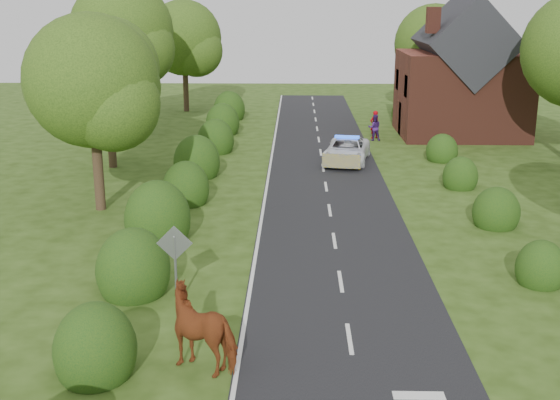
{
  "coord_description": "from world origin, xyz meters",
  "views": [
    {
      "loc": [
        -1.47,
        -17.19,
        8.82
      ],
      "look_at": [
        -2.09,
        9.09,
        1.3
      ],
      "focal_mm": 45.0,
      "sensor_mm": 36.0,
      "label": 1
    }
  ],
  "objects_px": {
    "road_sign": "(175,254)",
    "pedestrian_purple": "(375,128)",
    "police_van": "(347,150)",
    "cow": "(206,333)",
    "pedestrian_red": "(375,125)"
  },
  "relations": [
    {
      "from": "police_van",
      "to": "cow",
      "type": "bearing_deg",
      "value": -92.0
    },
    {
      "from": "police_van",
      "to": "pedestrian_red",
      "type": "height_order",
      "value": "pedestrian_red"
    },
    {
      "from": "road_sign",
      "to": "pedestrian_purple",
      "type": "height_order",
      "value": "road_sign"
    },
    {
      "from": "cow",
      "to": "pedestrian_red",
      "type": "bearing_deg",
      "value": -169.9
    },
    {
      "from": "road_sign",
      "to": "pedestrian_purple",
      "type": "bearing_deg",
      "value": 71.61
    },
    {
      "from": "police_van",
      "to": "pedestrian_red",
      "type": "bearing_deg",
      "value": 82.63
    },
    {
      "from": "police_van",
      "to": "pedestrian_red",
      "type": "xyz_separation_m",
      "value": [
        2.31,
        7.18,
        0.23
      ]
    },
    {
      "from": "road_sign",
      "to": "cow",
      "type": "xyz_separation_m",
      "value": [
        1.32,
        -3.41,
        -0.79
      ]
    },
    {
      "from": "cow",
      "to": "pedestrian_red",
      "type": "distance_m",
      "value": 30.93
    },
    {
      "from": "cow",
      "to": "pedestrian_red",
      "type": "xyz_separation_m",
      "value": [
        7.35,
        30.04,
        0.05
      ]
    },
    {
      "from": "pedestrian_red",
      "to": "pedestrian_purple",
      "type": "bearing_deg",
      "value": 54.62
    },
    {
      "from": "pedestrian_red",
      "to": "cow",
      "type": "bearing_deg",
      "value": 46.6
    },
    {
      "from": "cow",
      "to": "police_van",
      "type": "relative_size",
      "value": 0.46
    },
    {
      "from": "road_sign",
      "to": "cow",
      "type": "height_order",
      "value": "road_sign"
    },
    {
      "from": "police_van",
      "to": "pedestrian_purple",
      "type": "bearing_deg",
      "value": 81.26
    }
  ]
}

